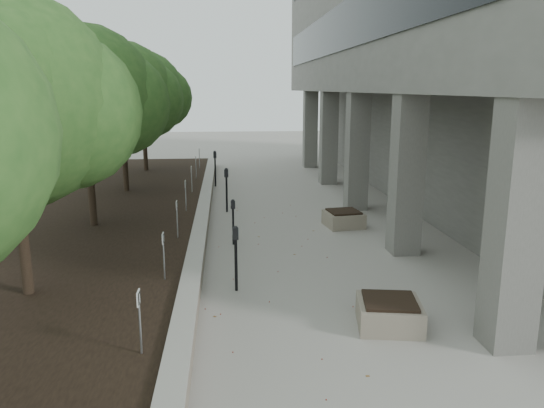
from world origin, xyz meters
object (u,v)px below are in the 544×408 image
crabapple_tree_4 (122,117)px  planter_back (344,218)px  planter_front (389,313)px  crabapple_tree_5 (143,111)px  parking_meter_5 (215,169)px  parking_meter_2 (236,259)px  parking_meter_3 (233,222)px  crabapple_tree_3 (87,127)px  crabapple_tree_2 (13,147)px  parking_meter_4 (227,190)px

crabapple_tree_4 → planter_back: 8.92m
crabapple_tree_4 → planter_front: size_ratio=5.00×
crabapple_tree_5 → parking_meter_5: (3.25, -2.28, -2.35)m
parking_meter_2 → planter_back: 5.97m
parking_meter_2 → planter_back: bearing=60.6°
parking_meter_3 → crabapple_tree_5: bearing=95.6°
crabapple_tree_3 → parking_meter_2: (3.88, -4.23, -2.42)m
parking_meter_2 → parking_meter_3: 3.30m
crabapple_tree_2 → parking_meter_2: (3.88, 0.77, -2.42)m
parking_meter_3 → parking_meter_5: parking_meter_5 is taller
parking_meter_4 → parking_meter_5: bearing=106.6°
crabapple_tree_5 → parking_meter_2: size_ratio=3.89×
parking_meter_3 → planter_back: 3.76m
crabapple_tree_2 → crabapple_tree_4: (0.00, 10.00, 0.00)m
parking_meter_2 → parking_meter_5: size_ratio=0.90×
crabapple_tree_2 → planter_front: bearing=-10.0°
crabapple_tree_4 → parking_meter_3: (3.87, -5.93, -2.49)m
parking_meter_3 → parking_meter_4: size_ratio=0.82×
parking_meter_3 → planter_front: bearing=-76.9°
crabapple_tree_5 → planter_front: size_ratio=5.00×
parking_meter_3 → crabapple_tree_2: bearing=-147.5°
crabapple_tree_5 → planter_back: (7.26, -9.32, -2.87)m
crabapple_tree_2 → planter_back: bearing=38.0°
crabapple_tree_5 → crabapple_tree_2: bearing=-90.0°
crabapple_tree_5 → parking_meter_5: crabapple_tree_5 is taller
crabapple_tree_3 → crabapple_tree_4: size_ratio=1.00×
parking_meter_5 → crabapple_tree_3: bearing=-114.3°
planter_front → planter_back: (0.72, 6.82, -0.01)m
crabapple_tree_4 → planter_front: (6.54, -11.15, -2.87)m
parking_meter_2 → parking_meter_5: (-0.63, 11.95, 0.07)m
parking_meter_3 → parking_meter_4: (-0.16, 3.84, 0.13)m
crabapple_tree_4 → crabapple_tree_5: (0.00, 5.00, 0.00)m
parking_meter_4 → crabapple_tree_5: bearing=128.7°
crabapple_tree_2 → parking_meter_5: bearing=75.7°
crabapple_tree_2 → parking_meter_4: bearing=64.8°
crabapple_tree_2 → planter_front: 7.23m
parking_meter_5 → planter_front: (3.29, -13.87, -0.52)m
parking_meter_4 → planter_front: bearing=-61.7°
parking_meter_2 → parking_meter_4: bearing=96.5°
parking_meter_2 → parking_meter_5: bearing=98.2°
crabapple_tree_3 → crabapple_tree_5: (0.00, 10.00, 0.00)m
parking_meter_5 → crabapple_tree_4: bearing=-141.6°
crabapple_tree_3 → parking_meter_3: bearing=-13.5°
crabapple_tree_2 → crabapple_tree_4: bearing=90.0°
crabapple_tree_5 → planter_front: 17.65m
crabapple_tree_3 → planter_front: (6.54, -6.15, -2.87)m
parking_meter_2 → parking_meter_3: (-0.01, 3.30, -0.07)m
crabapple_tree_3 → parking_meter_4: 5.28m
parking_meter_2 → parking_meter_4: size_ratio=0.92×
parking_meter_3 → parking_meter_5: size_ratio=0.81×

